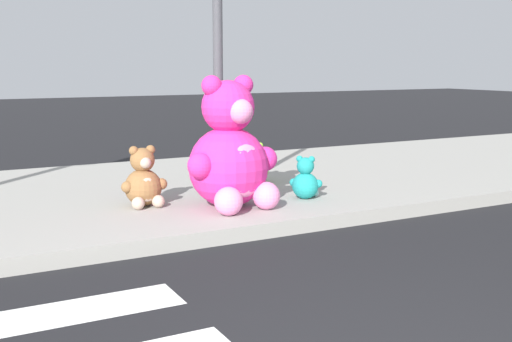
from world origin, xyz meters
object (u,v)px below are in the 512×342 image
object	(u,v)px
plush_pink_large	(230,155)
plush_teal	(305,181)
plush_lime	(256,166)
plush_brown	(144,182)
sign_pole	(218,45)

from	to	relation	value
plush_pink_large	plush_teal	size ratio (longest dim) A/B	2.84
plush_lime	plush_teal	bearing A→B (deg)	-89.76
plush_brown	plush_teal	bearing A→B (deg)	-15.58
plush_teal	plush_brown	xyz separation A→B (m)	(-1.72, 0.48, 0.06)
plush_teal	plush_brown	size ratio (longest dim) A/B	0.75
sign_pole	plush_brown	world-z (taller)	sign_pole
sign_pole	plush_pink_large	size ratio (longest dim) A/B	2.32
plush_pink_large	plush_teal	distance (m)	0.99
plush_lime	sign_pole	bearing A→B (deg)	-143.77
sign_pole	plush_teal	world-z (taller)	sign_pole
plush_pink_large	plush_brown	size ratio (longest dim) A/B	2.14
plush_brown	plush_pink_large	bearing A→B (deg)	-30.46
sign_pole	plush_lime	bearing A→B (deg)	36.23
plush_teal	plush_lime	bearing A→B (deg)	90.24
sign_pole	plush_brown	xyz separation A→B (m)	(-0.93, -0.12, -1.44)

